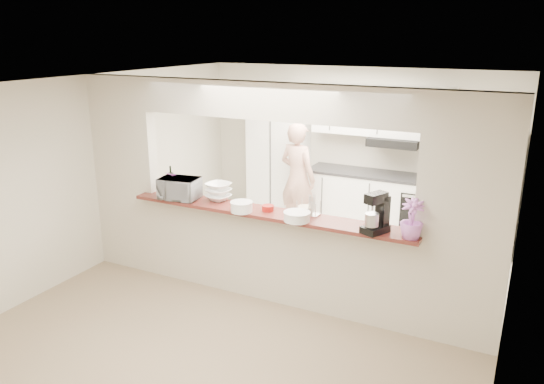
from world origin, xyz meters
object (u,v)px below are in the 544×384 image
Objects in this scene: toaster_oven at (179,188)px; stand_mixer at (377,215)px; person at (298,179)px; refrigerator at (486,193)px.

toaster_oven is 2.41m from stand_mixer.
stand_mixer is 2.96m from person.
person is at bearing -168.97° from refrigerator.
person reaches higher than refrigerator.
person is at bearing 129.25° from stand_mixer.
stand_mixer is (2.41, -0.04, 0.06)m from toaster_oven.
refrigerator is 2.70m from person.
toaster_oven is 1.13× the size of stand_mixer.
refrigerator is 4.15× the size of stand_mixer.
refrigerator is at bearing 74.10° from stand_mixer.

